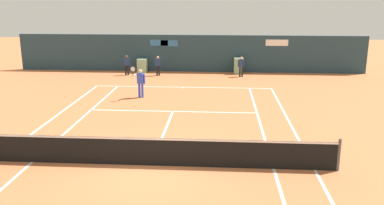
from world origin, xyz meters
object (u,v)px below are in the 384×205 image
Objects in this scene: tennis_ball_by_sideline at (135,106)px; ball_kid_centre_post at (241,65)px; ball_kid_right_post at (127,64)px; player_on_baseline at (140,81)px; ball_kid_left_post at (158,64)px.

ball_kid_centre_post is at bearing 54.97° from tennis_ball_by_sideline.
ball_kid_centre_post reaches higher than tennis_ball_by_sideline.
tennis_ball_by_sideline is (2.23, -8.07, -0.76)m from ball_kid_right_post.
tennis_ball_by_sideline is at bearing 100.23° from player_on_baseline.
player_on_baseline is 1.33× the size of ball_kid_left_post.
player_on_baseline is 1.32× the size of ball_kid_centre_post.
player_on_baseline is 26.46× the size of tennis_ball_by_sideline.
player_on_baseline reaches higher than ball_kid_right_post.
ball_kid_centre_post is 7.89m from ball_kid_right_post.
ball_kid_centre_post is 9.88m from tennis_ball_by_sideline.
ball_kid_right_post reaches higher than ball_kid_centre_post.
ball_kid_centre_post reaches higher than ball_kid_left_post.
ball_kid_right_post is (-7.89, -0.00, 0.01)m from ball_kid_centre_post.
ball_kid_left_post is at bearing 171.89° from ball_kid_right_post.
ball_kid_centre_post is at bearing 171.89° from ball_kid_right_post.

